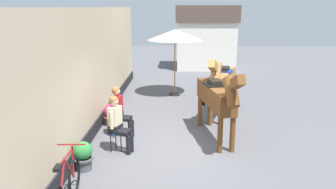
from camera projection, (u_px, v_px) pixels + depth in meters
The scene contains 11 objects.
ground_plane at pixel (182, 111), 11.44m from camera, with size 40.00×40.00×0.00m, color #56565B.
pub_facade_wall at pixel (93, 75), 9.69m from camera, with size 0.34×14.00×3.40m.
distant_cottage at pixel (206, 36), 19.19m from camera, with size 3.40×2.60×3.50m.
seated_visitor_near at pixel (117, 121), 8.10m from camera, with size 0.61×0.49×1.39m.
seated_visitor_far at pixel (119, 109), 9.06m from camera, with size 0.61×0.48×1.39m.
saddled_horse_near at pixel (217, 97), 8.77m from camera, with size 0.85×2.97×2.06m.
saddled_horse_far at pixel (222, 81), 10.71m from camera, with size 1.20×2.89×2.06m.
flower_planter_near at pixel (83, 155), 7.27m from camera, with size 0.43×0.43×0.64m.
flower_planter_far at pixel (111, 114), 10.07m from camera, with size 0.43×0.43×0.64m.
leaning_bicycle at pixel (66, 188), 5.82m from camera, with size 0.50×1.76×1.02m.
cafe_parasol at pixel (175, 35), 13.00m from camera, with size 2.10×2.10×2.58m.
Camera 1 is at (-0.11, -7.95, 3.41)m, focal length 36.40 mm.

